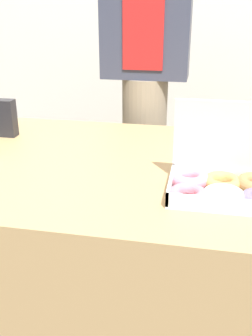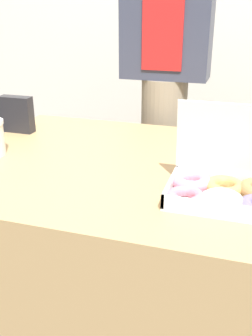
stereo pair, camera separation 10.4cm
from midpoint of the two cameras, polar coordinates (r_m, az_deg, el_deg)
The scene contains 3 objects.
table at distance 1.43m, azimuth -1.19°, elevation -13.52°, with size 1.19×0.87×0.75m.
donut_box at distance 1.05m, azimuth 11.25°, elevation -2.20°, with size 0.32×0.23×0.24m.
person_customer at distance 1.79m, azimuth 1.13°, elevation 13.75°, with size 0.38×0.21×1.71m.
Camera 1 is at (0.20, -1.14, 1.22)m, focal length 42.00 mm.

